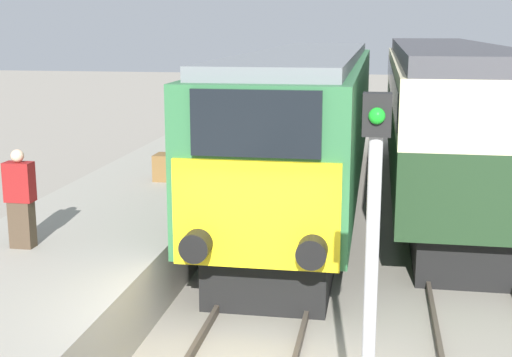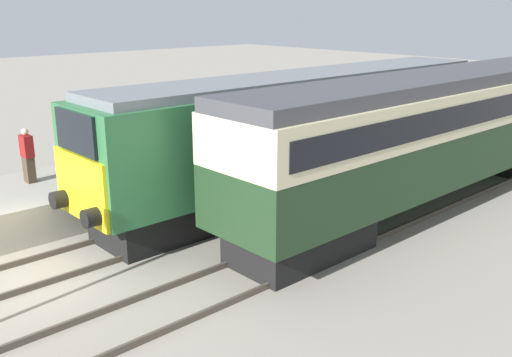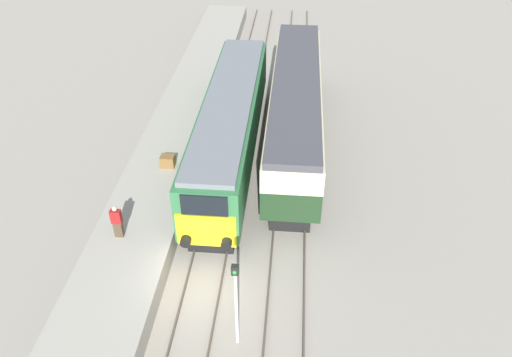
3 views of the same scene
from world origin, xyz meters
The scene contains 8 objects.
ground_plane centered at (0.00, 0.00, 0.00)m, with size 120.00×120.00×0.00m, color gray.
platform_left centered at (-3.30, 8.00, 0.52)m, with size 3.50×50.00×1.04m.
rails_near_track centered at (0.00, 5.00, 0.07)m, with size 1.51×60.00×0.14m.
rails_far_track centered at (3.40, 5.00, 0.07)m, with size 1.50×60.00×0.14m.
locomotive centered at (0.00, 9.48, 2.22)m, with size 2.70×16.29×3.92m.
passenger_carriage centered at (3.40, 11.61, 2.43)m, with size 2.75×16.52×4.03m.
person_on_platform centered at (-3.80, 1.76, 1.82)m, with size 0.44×0.26×1.58m.
luggage_crate centered at (-2.92, 7.03, 1.34)m, with size 0.70×0.56×0.60m.
Camera 2 is at (12.25, -4.00, 5.90)m, focal length 40.00 mm.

